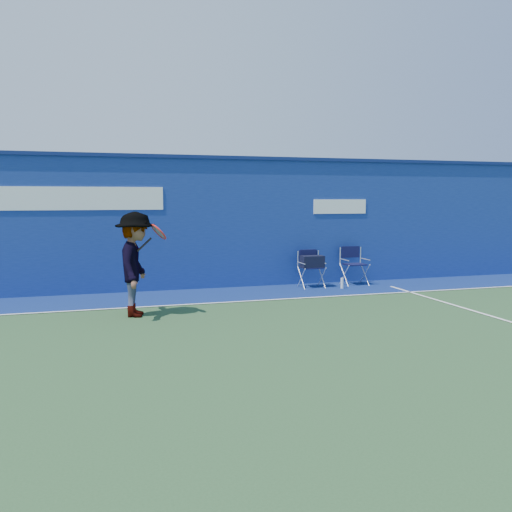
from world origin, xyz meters
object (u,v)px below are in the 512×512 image
object	(u,v)px
directors_chair_right	(354,273)
water_bottle	(342,283)
directors_chair_left	(312,272)
tennis_player	(136,264)

from	to	relation	value
directors_chair_right	water_bottle	size ratio (longest dim) A/B	3.62
directors_chair_right	directors_chair_left	bearing A→B (deg)	-176.10
water_bottle	tennis_player	size ratio (longest dim) A/B	0.14
directors_chair_left	directors_chair_right	bearing A→B (deg)	3.90
tennis_player	directors_chair_left	bearing A→B (deg)	25.57
directors_chair_right	water_bottle	xyz separation A→B (m)	(-0.54, -0.46, -0.16)
directors_chair_left	directors_chair_right	world-z (taller)	directors_chair_right
directors_chair_left	water_bottle	distance (m)	0.76
directors_chair_right	tennis_player	bearing A→B (deg)	-158.70
directors_chair_left	directors_chair_right	xyz separation A→B (m)	(1.16, 0.08, -0.09)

